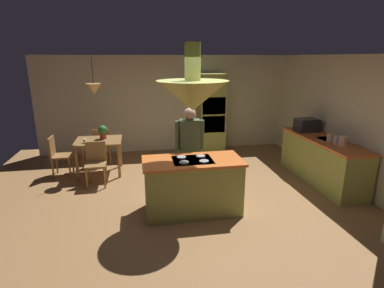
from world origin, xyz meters
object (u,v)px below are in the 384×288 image
chair_facing_island (96,161)px  canister_sugar (336,140)px  chair_by_back_wall (102,143)px  microwave_on_counter (307,125)px  chair_at_corner (58,153)px  potted_plant_on_table (103,131)px  cup_on_table (85,141)px  canister_tea (331,138)px  dining_table (99,145)px  canister_flour (343,141)px  oven_tower (211,114)px  person_at_island (190,146)px  kitchen_island (193,186)px

chair_facing_island → canister_sugar: canister_sugar is taller
chair_by_back_wall → microwave_on_counter: bearing=164.6°
chair_at_corner → potted_plant_on_table: (0.96, 0.09, 0.42)m
cup_on_table → canister_tea: 4.97m
chair_at_corner → dining_table: bearing=-90.0°
cup_on_table → canister_flour: bearing=-19.1°
oven_tower → canister_tea: size_ratio=12.84×
dining_table → canister_flour: size_ratio=4.79×
dining_table → person_at_island: 2.30m
canister_flour → potted_plant_on_table: bearing=156.2°
chair_facing_island → canister_tea: 4.65m
canister_sugar → canister_tea: (0.00, 0.18, 0.00)m
canister_flour → microwave_on_counter: (0.00, 1.24, 0.04)m
chair_by_back_wall → cup_on_table: size_ratio=9.67×
dining_table → microwave_on_counter: 4.60m
chair_facing_island → chair_at_corner: 1.07m
kitchen_island → chair_facing_island: (-1.70, 1.47, 0.04)m
dining_table → canister_sugar: (4.54, -1.69, 0.34)m
chair_by_back_wall → canister_sugar: (4.54, -2.32, 0.49)m
chair_by_back_wall → canister_tea: size_ratio=5.35×
canister_tea → microwave_on_counter: bearing=90.0°
microwave_on_counter → cup_on_table: bearing=175.0°
person_at_island → chair_facing_island: (-1.77, 0.81, -0.44)m
oven_tower → canister_sugar: oven_tower is taller
potted_plant_on_table → cup_on_table: (-0.35, -0.30, -0.12)m
person_at_island → canister_tea: bearing=-1.3°
cup_on_table → canister_tea: bearing=-15.2°
oven_tower → microwave_on_counter: oven_tower is taller
oven_tower → chair_by_back_wall: oven_tower is taller
chair_at_corner → cup_on_table: chair_at_corner is taller
canister_flour → chair_at_corner: bearing=161.0°
canister_tea → kitchen_island: bearing=-168.2°
person_at_island → cup_on_table: person_at_island is taller
oven_tower → dining_table: (-2.80, -1.14, -0.40)m
oven_tower → canister_flour: (1.74, -3.01, -0.03)m
canister_sugar → chair_by_back_wall: bearing=153.0°
kitchen_island → chair_facing_island: 2.25m
chair_at_corner → microwave_on_counter: bearing=-96.6°
canister_flour → canister_tea: 0.36m
person_at_island → potted_plant_on_table: (-1.67, 1.53, -0.01)m
oven_tower → canister_tea: oven_tower is taller
dining_table → potted_plant_on_table: bearing=43.6°
kitchen_island → potted_plant_on_table: size_ratio=5.35×
microwave_on_counter → chair_by_back_wall: bearing=164.6°
microwave_on_counter → person_at_island: bearing=-163.6°
chair_by_back_wall → cup_on_table: 0.92m
chair_by_back_wall → canister_flour: bearing=151.2°
oven_tower → chair_at_corner: (-3.67, -1.14, -0.54)m
person_at_island → chair_facing_island: bearing=155.5°
dining_table → person_at_island: person_at_island is taller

